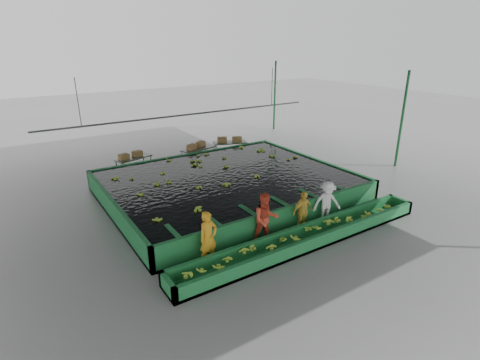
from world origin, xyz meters
TOP-DOWN VIEW (x-y plane):
  - ground at (0.00, 0.00)m, footprint 80.00×80.00m
  - shed_roof at (0.00, 0.00)m, footprint 20.00×22.00m
  - shed_posts at (0.00, 0.00)m, footprint 20.00×22.00m
  - flotation_tank at (0.00, 1.50)m, footprint 10.00×8.00m
  - tank_water at (0.00, 1.50)m, footprint 9.70×7.70m
  - sorting_trough at (0.00, -3.60)m, footprint 10.00×1.00m
  - cableway_rail at (0.00, 5.00)m, footprint 0.08×0.08m
  - rail_hanger_left at (-5.00, 5.00)m, footprint 0.04×0.04m
  - rail_hanger_right at (5.00, 5.00)m, footprint 0.04×0.04m
  - worker_a at (-3.27, -2.80)m, footprint 0.68×0.50m
  - worker_b at (-1.13, -2.80)m, footprint 1.04×0.91m
  - worker_c at (0.48, -2.80)m, footprint 0.90×0.40m
  - worker_d at (1.66, -2.80)m, footprint 1.21×0.97m
  - packing_table_left at (-2.50, 6.59)m, footprint 1.95×1.21m
  - packing_table_mid at (0.94, 6.12)m, footprint 2.11×1.30m
  - packing_table_right at (3.09, 6.36)m, footprint 2.07×1.36m
  - box_stack_left at (-2.63, 6.58)m, footprint 1.28×0.62m
  - box_stack_mid at (0.87, 6.21)m, footprint 1.27×0.82m
  - box_stack_right at (3.05, 6.32)m, footprint 1.41×0.98m
  - floating_bananas at (0.00, 2.30)m, footprint 8.17×5.57m
  - trough_bananas at (0.00, -3.60)m, footprint 9.36×0.62m

SIDE VIEW (x-z plane):
  - ground at x=0.00m, z-range 0.00..0.00m
  - sorting_trough at x=0.00m, z-range 0.00..0.50m
  - trough_bananas at x=0.00m, z-range 0.34..0.46m
  - packing_table_left at x=-2.50m, z-range 0.00..0.83m
  - packing_table_right at x=3.09m, z-range 0.00..0.88m
  - packing_table_mid at x=0.94m, z-range 0.00..0.90m
  - flotation_tank at x=0.00m, z-range 0.00..0.90m
  - worker_c at x=0.48m, z-range 0.00..1.51m
  - worker_d at x=1.66m, z-range 0.00..1.63m
  - box_stack_left at x=-2.63m, z-range 0.69..0.96m
  - tank_water at x=0.00m, z-range 0.85..0.85m
  - floating_bananas at x=0.00m, z-range 0.79..0.91m
  - worker_a at x=-3.27m, z-range 0.00..1.70m
  - box_stack_right at x=3.05m, z-range 0.73..1.03m
  - box_stack_mid at x=0.87m, z-range 0.76..1.03m
  - worker_b at x=-1.13m, z-range 0.00..1.80m
  - shed_posts at x=0.00m, z-range 0.00..5.00m
  - cableway_rail at x=0.00m, z-range -4.00..10.00m
  - rail_hanger_left at x=-5.00m, z-range 3.00..5.00m
  - rail_hanger_right at x=5.00m, z-range 3.00..5.00m
  - shed_roof at x=0.00m, z-range 4.98..5.02m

